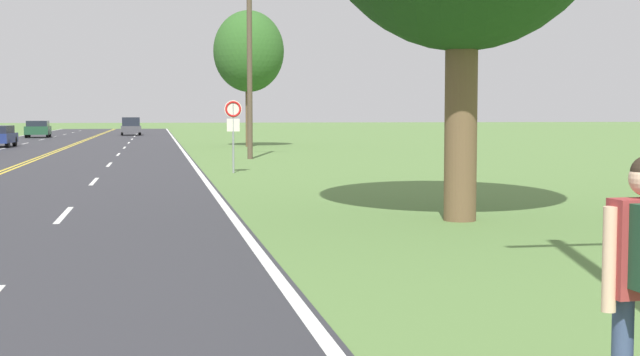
# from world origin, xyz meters

# --- Properties ---
(traffic_sign) EXTENTS (0.60, 0.10, 2.50)m
(traffic_sign) POSITION_xyz_m (7.93, 28.74, 1.89)
(traffic_sign) COLOR gray
(traffic_sign) RESTS_ON ground
(utility_pole_midground) EXTENTS (1.80, 0.24, 9.69)m
(utility_pole_midground) POSITION_xyz_m (9.49, 38.10, 5.00)
(utility_pole_midground) COLOR brown
(utility_pole_midground) RESTS_ON ground
(tree_behind_sign) EXTENTS (4.36, 4.36, 8.39)m
(tree_behind_sign) POSITION_xyz_m (11.03, 53.25, 5.86)
(tree_behind_sign) COLOR brown
(tree_behind_sign) RESTS_ON ground
(car_dark_green_hatchback_receding) EXTENTS (2.03, 3.76, 1.44)m
(car_dark_green_hatchback_receding) POSITION_xyz_m (-4.57, 77.23, 0.77)
(car_dark_green_hatchback_receding) COLOR black
(car_dark_green_hatchback_receding) RESTS_ON ground
(car_dark_grey_van_distant) EXTENTS (1.98, 4.10, 1.70)m
(car_dark_grey_van_distant) POSITION_xyz_m (3.01, 84.18, 0.89)
(car_dark_grey_van_distant) COLOR black
(car_dark_grey_van_distant) RESTS_ON ground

